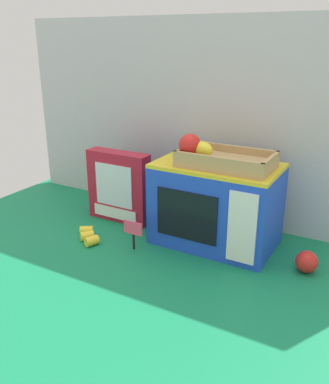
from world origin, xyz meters
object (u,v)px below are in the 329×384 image
(toy_microwave, at_px, (216,204))
(price_sign, at_px, (133,231))
(cookie_set_box, at_px, (119,187))
(loose_toy_banana, at_px, (88,236))
(food_groups_crate, at_px, (218,157))
(loose_toy_apple, at_px, (307,262))

(toy_microwave, xyz_separation_m, price_sign, (-0.21, -0.18, -0.07))
(toy_microwave, bearing_deg, cookie_set_box, -179.68)
(price_sign, bearing_deg, loose_toy_banana, -173.30)
(toy_microwave, relative_size, price_sign, 4.00)
(toy_microwave, distance_m, food_groups_crate, 0.17)
(cookie_set_box, xyz_separation_m, loose_toy_apple, (0.71, -0.04, -0.10))
(loose_toy_apple, bearing_deg, price_sign, -165.73)
(loose_toy_apple, bearing_deg, cookie_set_box, 176.52)
(cookie_set_box, relative_size, loose_toy_banana, 2.26)
(food_groups_crate, distance_m, cookie_set_box, 0.44)
(cookie_set_box, relative_size, price_sign, 2.69)
(food_groups_crate, xyz_separation_m, cookie_set_box, (-0.40, 0.02, -0.18))
(toy_microwave, bearing_deg, price_sign, -139.80)
(cookie_set_box, distance_m, loose_toy_banana, 0.23)
(price_sign, bearing_deg, toy_microwave, 40.20)
(toy_microwave, distance_m, price_sign, 0.29)
(food_groups_crate, xyz_separation_m, price_sign, (-0.22, -0.16, -0.24))
(food_groups_crate, relative_size, price_sign, 2.96)
(toy_microwave, distance_m, loose_toy_banana, 0.46)
(price_sign, height_order, loose_toy_banana, price_sign)
(cookie_set_box, height_order, loose_toy_apple, cookie_set_box)
(food_groups_crate, bearing_deg, loose_toy_banana, -155.85)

